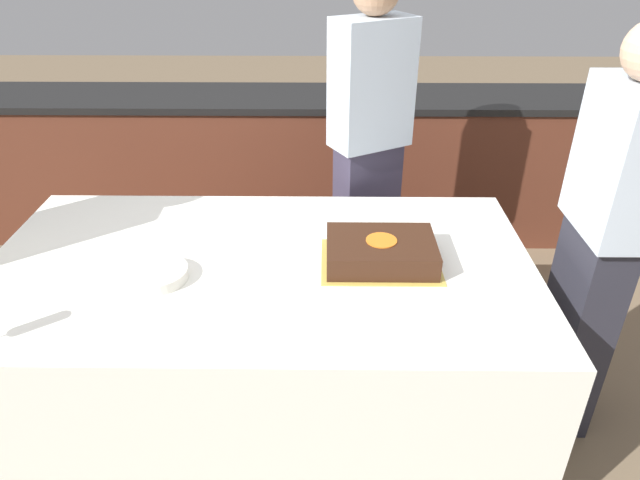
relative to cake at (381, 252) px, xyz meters
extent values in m
plane|color=#7A664C|center=(-0.45, -0.01, -0.80)|extent=(14.00, 14.00, 0.00)
cube|color=#5B2D1E|center=(-0.45, 1.64, -0.36)|extent=(4.40, 0.55, 0.88)
cube|color=black|center=(-0.45, 1.64, 0.10)|extent=(4.40, 0.58, 0.04)
cube|color=white|center=(-0.45, -0.01, -0.42)|extent=(2.06, 1.15, 0.75)
cube|color=gold|center=(0.00, 0.00, -0.04)|extent=(0.44, 0.33, 0.00)
cube|color=#381E11|center=(0.00, 0.00, 0.00)|extent=(0.40, 0.29, 0.09)
cylinder|color=orange|center=(0.00, 0.00, 0.05)|extent=(0.11, 0.11, 0.00)
cylinder|color=white|center=(-0.81, -0.12, -0.03)|extent=(0.23, 0.23, 0.04)
cylinder|color=white|center=(0.06, 0.29, -0.04)|extent=(0.18, 0.18, 0.00)
cube|color=#383347|center=(0.00, 0.78, -0.34)|extent=(0.35, 0.29, 0.92)
cube|color=silver|center=(0.00, 0.78, 0.42)|extent=(0.41, 0.35, 0.58)
cube|color=#282833|center=(0.80, -0.01, -0.35)|extent=(0.16, 0.32, 0.90)
cube|color=silver|center=(0.80, -0.01, 0.37)|extent=(0.20, 0.38, 0.53)
camera|label=1|loc=(-0.21, -1.82, 1.10)|focal=32.00mm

